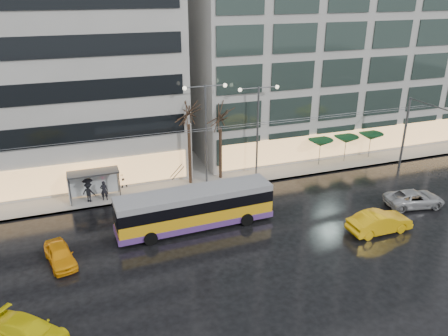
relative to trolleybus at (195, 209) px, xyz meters
name	(u,v)px	position (x,y,z in m)	size (l,w,h in m)	color
ground	(225,247)	(1.18, -3.43, -1.49)	(140.00, 140.00, 0.00)	black
sidewalk	(197,169)	(3.18, 10.57, -1.41)	(80.00, 10.00, 0.15)	gray
kerb	(213,190)	(3.18, 5.62, -1.41)	(80.00, 0.10, 0.15)	slate
building_right	(330,28)	(20.18, 15.57, 11.16)	(32.00, 14.00, 25.00)	#A1A09A
trolleybus	(195,209)	(0.00, 0.00, 0.00)	(11.92, 4.74, 5.49)	gold
catenary	(205,151)	(2.18, 4.51, 2.77)	(42.24, 5.12, 7.00)	#595B60
bus_shelter	(89,179)	(-7.20, 7.26, 0.47)	(4.20, 1.60, 2.51)	#595B60
street_lamp_near	(206,121)	(3.18, 7.37, 4.50)	(3.96, 0.36, 9.03)	#595B60
street_lamp_far	(258,118)	(8.18, 7.37, 4.23)	(3.96, 0.36, 8.53)	#595B60
tree_a	(188,110)	(1.68, 7.57, 5.60)	(3.20, 3.20, 8.40)	black
tree_b	(220,114)	(4.68, 7.77, 4.91)	(3.20, 3.20, 7.70)	black
parasol_a	(320,143)	(15.18, 7.57, 0.96)	(2.50, 2.50, 2.65)	#595B60
parasol_b	(346,140)	(18.18, 7.57, 0.96)	(2.50, 2.50, 2.65)	#595B60
parasol_c	(371,137)	(21.18, 7.57, 0.96)	(2.50, 2.50, 2.65)	#595B60
taxi_a	(60,255)	(-9.71, -1.60, -0.84)	(1.52, 3.79, 1.29)	#FFA50D
taxi_b	(379,222)	(12.67, -5.24, -0.68)	(1.71, 4.90, 1.61)	#FFBA0D
taxi_d	(30,332)	(-11.19, -8.39, -0.85)	(1.79, 4.41, 1.28)	yellow
sedan_silver	(414,199)	(18.06, -2.78, -0.81)	(2.25, 4.87, 1.35)	#A3A4A8
pedestrian_a	(103,185)	(-6.10, 6.59, 0.10)	(1.05, 1.07, 2.19)	black
pedestrian_b	(122,177)	(-4.34, 8.72, -0.41)	(0.96, 0.78, 1.86)	black
pedestrian_c	(88,189)	(-7.35, 6.73, -0.22)	(1.29, 1.12, 2.11)	black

